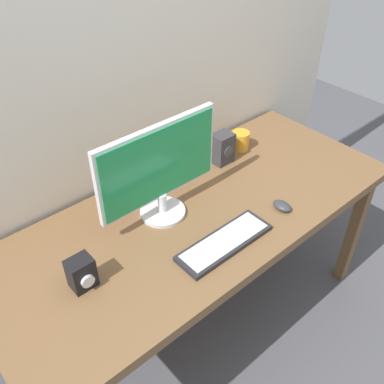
{
  "coord_description": "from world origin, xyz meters",
  "views": [
    {
      "loc": [
        -0.91,
        -1.0,
        1.96
      ],
      "look_at": [
        -0.04,
        0.0,
        0.9
      ],
      "focal_mm": 40.43,
      "sensor_mm": 36.0,
      "label": 1
    }
  ],
  "objects_px": {
    "keyboard_primary": "(225,242)",
    "speaker_right": "(223,148)",
    "monitor": "(159,169)",
    "audio_controller": "(82,273)",
    "desk": "(198,223)",
    "coffee_mug": "(240,141)",
    "mouse": "(282,206)"
  },
  "relations": [
    {
      "from": "desk",
      "to": "coffee_mug",
      "type": "relative_size",
      "value": 19.43
    },
    {
      "from": "keyboard_primary",
      "to": "monitor",
      "type": "bearing_deg",
      "value": 102.24
    },
    {
      "from": "keyboard_primary",
      "to": "speaker_right",
      "type": "xyz_separation_m",
      "value": [
        0.38,
        0.4,
        0.06
      ]
    },
    {
      "from": "monitor",
      "to": "audio_controller",
      "type": "bearing_deg",
      "value": -164.06
    },
    {
      "from": "mouse",
      "to": "speaker_right",
      "type": "bearing_deg",
      "value": 79.92
    },
    {
      "from": "monitor",
      "to": "audio_controller",
      "type": "distance_m",
      "value": 0.48
    },
    {
      "from": "monitor",
      "to": "keyboard_primary",
      "type": "relative_size",
      "value": 1.36
    },
    {
      "from": "keyboard_primary",
      "to": "coffee_mug",
      "type": "bearing_deg",
      "value": 39.04
    },
    {
      "from": "keyboard_primary",
      "to": "coffee_mug",
      "type": "xyz_separation_m",
      "value": [
        0.53,
        0.43,
        0.04
      ]
    },
    {
      "from": "desk",
      "to": "audio_controller",
      "type": "height_order",
      "value": "audio_controller"
    },
    {
      "from": "keyboard_primary",
      "to": "audio_controller",
      "type": "distance_m",
      "value": 0.53
    },
    {
      "from": "coffee_mug",
      "to": "speaker_right",
      "type": "bearing_deg",
      "value": -171.01
    },
    {
      "from": "speaker_right",
      "to": "audio_controller",
      "type": "xyz_separation_m",
      "value": [
        -0.88,
        -0.22,
        -0.01
      ]
    },
    {
      "from": "monitor",
      "to": "keyboard_primary",
      "type": "xyz_separation_m",
      "value": [
        0.07,
        -0.3,
        -0.21
      ]
    },
    {
      "from": "audio_controller",
      "to": "coffee_mug",
      "type": "xyz_separation_m",
      "value": [
        1.03,
        0.25,
        -0.01
      ]
    },
    {
      "from": "desk",
      "to": "audio_controller",
      "type": "xyz_separation_m",
      "value": [
        -0.55,
        -0.03,
        0.13
      ]
    },
    {
      "from": "keyboard_primary",
      "to": "speaker_right",
      "type": "height_order",
      "value": "speaker_right"
    },
    {
      "from": "monitor",
      "to": "speaker_right",
      "type": "xyz_separation_m",
      "value": [
        0.45,
        0.1,
        -0.14
      ]
    },
    {
      "from": "keyboard_primary",
      "to": "coffee_mug",
      "type": "height_order",
      "value": "coffee_mug"
    },
    {
      "from": "audio_controller",
      "to": "coffee_mug",
      "type": "distance_m",
      "value": 1.06
    },
    {
      "from": "desk",
      "to": "audio_controller",
      "type": "bearing_deg",
      "value": -176.99
    },
    {
      "from": "speaker_right",
      "to": "coffee_mug",
      "type": "distance_m",
      "value": 0.15
    },
    {
      "from": "desk",
      "to": "monitor",
      "type": "xyz_separation_m",
      "value": [
        -0.12,
        0.09,
        0.29
      ]
    },
    {
      "from": "speaker_right",
      "to": "coffee_mug",
      "type": "relative_size",
      "value": 1.62
    },
    {
      "from": "speaker_right",
      "to": "mouse",
      "type": "bearing_deg",
      "value": -97.53
    },
    {
      "from": "keyboard_primary",
      "to": "speaker_right",
      "type": "bearing_deg",
      "value": 46.76
    },
    {
      "from": "speaker_right",
      "to": "coffee_mug",
      "type": "xyz_separation_m",
      "value": [
        0.15,
        0.02,
        -0.03
      ]
    },
    {
      "from": "keyboard_primary",
      "to": "coffee_mug",
      "type": "relative_size",
      "value": 4.31
    },
    {
      "from": "keyboard_primary",
      "to": "mouse",
      "type": "xyz_separation_m",
      "value": [
        0.32,
        -0.01,
        0.0
      ]
    },
    {
      "from": "monitor",
      "to": "mouse",
      "type": "bearing_deg",
      "value": -38.64
    },
    {
      "from": "desk",
      "to": "keyboard_primary",
      "type": "distance_m",
      "value": 0.23
    },
    {
      "from": "mouse",
      "to": "speaker_right",
      "type": "distance_m",
      "value": 0.42
    }
  ]
}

